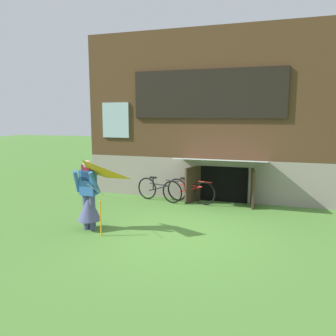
{
  "coord_description": "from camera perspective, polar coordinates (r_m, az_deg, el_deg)",
  "views": [
    {
      "loc": [
        1.88,
        -6.75,
        2.54
      ],
      "look_at": [
        -0.58,
        1.05,
        1.25
      ],
      "focal_mm": 35.8,
      "sensor_mm": 36.0,
      "label": 1
    }
  ],
  "objects": [
    {
      "name": "kite",
      "position": [
        6.95,
        -14.35,
        -2.17
      ],
      "size": [
        1.15,
        1.22,
        1.5
      ],
      "color": "orange",
      "rests_on": "ground_plane"
    },
    {
      "name": "person",
      "position": [
        7.68,
        -13.35,
        -5.46
      ],
      "size": [
        0.61,
        0.52,
        1.57
      ],
      "rotation": [
        0.0,
        0.0,
        0.31
      ],
      "color": "#474C75",
      "rests_on": "ground_plane"
    },
    {
      "name": "bicycle_red",
      "position": [
        9.85,
        3.85,
        -3.9
      ],
      "size": [
        1.55,
        0.46,
        0.73
      ],
      "rotation": [
        0.0,
        0.0,
        -0.27
      ],
      "color": "black",
      "rests_on": "ground_plane"
    },
    {
      "name": "log_house",
      "position": [
        12.32,
        8.82,
        8.73
      ],
      "size": [
        7.67,
        5.97,
        5.03
      ],
      "color": "gray",
      "rests_on": "ground_plane"
    },
    {
      "name": "bicycle_black",
      "position": [
        10.02,
        -1.49,
        -3.68
      ],
      "size": [
        1.53,
        0.45,
        0.72
      ],
      "rotation": [
        0.0,
        0.0,
        -0.26
      ],
      "color": "black",
      "rests_on": "ground_plane"
    },
    {
      "name": "ground_plane",
      "position": [
        7.46,
        1.85,
        -10.98
      ],
      "size": [
        60.0,
        60.0,
        0.0
      ],
      "primitive_type": "plane",
      "color": "#4C7F33"
    }
  ]
}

